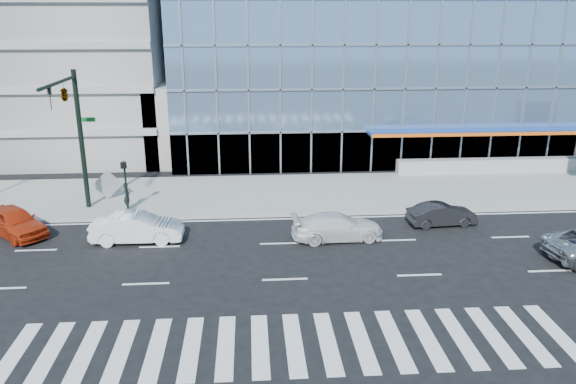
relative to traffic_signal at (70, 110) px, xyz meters
name	(u,v)px	position (x,y,z in m)	size (l,w,h in m)	color
ground	(280,244)	(11.00, -4.57, -6.16)	(160.00, 160.00, 0.00)	black
sidewalk	(273,193)	(11.00, 3.43, -6.09)	(120.00, 8.00, 0.15)	gray
theatre_building	(415,53)	(25.00, 21.43, 1.34)	(42.00, 26.00, 15.00)	#7195BD
parking_garage	(32,26)	(-9.00, 21.43, 3.84)	(24.00, 24.00, 20.00)	gray
ramp_block	(191,121)	(5.00, 13.43, -3.16)	(6.00, 8.00, 6.00)	gray
traffic_signal	(70,110)	(0.00, 0.00, 0.00)	(1.14, 5.74, 8.00)	black
ped_signal_post	(125,179)	(2.50, 0.37, -4.02)	(0.30, 0.33, 3.00)	black
white_suv	(337,227)	(13.98, -4.17, -5.49)	(1.90, 4.68, 1.36)	silver
white_sedan	(137,228)	(3.81, -3.78, -5.41)	(1.59, 4.57, 1.51)	white
dark_sedan	(442,214)	(19.98, -2.60, -5.55)	(1.30, 3.74, 1.23)	black
red_sedan	(14,221)	(-2.76, -2.46, -5.41)	(1.79, 4.46, 1.52)	#B72C0E
pedestrian	(127,196)	(2.41, 0.81, -5.20)	(0.59, 0.39, 1.62)	black
tilted_panel	(108,185)	(0.85, 2.84, -5.10)	(1.30, 0.06, 1.30)	#989898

